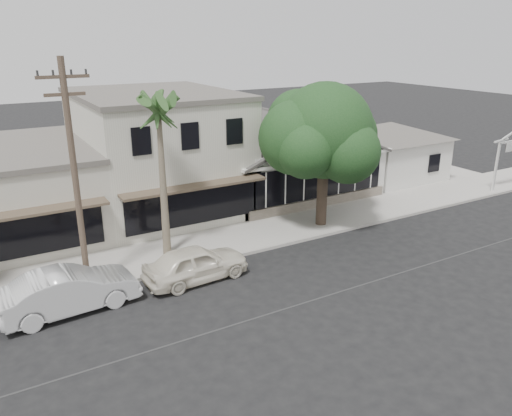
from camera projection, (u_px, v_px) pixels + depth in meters
ground at (348, 290)px, 20.01m from camera, size 140.00×140.00×0.00m
sidewalk_north at (104, 268)px, 21.71m from camera, size 90.00×3.50×0.15m
corner_shop at (283, 152)px, 31.72m from camera, size 10.40×8.60×5.10m
side_cottage at (388, 157)px, 35.18m from camera, size 6.00×6.00×3.00m
row_building_near at (157, 153)px, 28.56m from camera, size 8.00×10.00×6.50m
utility_pole at (75, 175)px, 18.43m from camera, size 1.80×0.24×9.00m
car_0 at (196, 263)px, 20.58m from camera, size 4.50×2.04×1.50m
car_1 at (69, 291)px, 18.24m from camera, size 5.06×2.07×1.63m
shade_tree at (321, 133)px, 25.17m from camera, size 6.82×6.16×7.57m
palm_east at (158, 109)px, 20.83m from camera, size 2.95×2.95×7.91m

